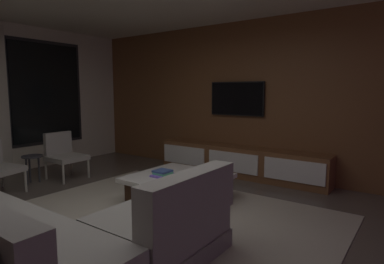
# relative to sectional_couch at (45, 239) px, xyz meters

# --- Properties ---
(floor) EXTENTS (9.20, 9.20, 0.00)m
(floor) POSITION_rel_sectional_couch_xyz_m (0.89, 0.06, -0.29)
(floor) COLOR #564C44
(media_wall) EXTENTS (0.12, 7.80, 2.70)m
(media_wall) POSITION_rel_sectional_couch_xyz_m (3.95, 0.06, 1.06)
(media_wall) COLOR brown
(media_wall) RESTS_ON floor
(area_rug) EXTENTS (3.20, 3.80, 0.01)m
(area_rug) POSITION_rel_sectional_couch_xyz_m (1.24, -0.04, -0.28)
(area_rug) COLOR #ADA391
(area_rug) RESTS_ON floor
(sectional_couch) EXTENTS (1.98, 2.50, 0.82)m
(sectional_couch) POSITION_rel_sectional_couch_xyz_m (0.00, 0.00, 0.00)
(sectional_couch) COLOR gray
(sectional_couch) RESTS_ON floor
(coffee_table) EXTENTS (1.16, 1.16, 0.36)m
(coffee_table) POSITION_rel_sectional_couch_xyz_m (1.98, 0.18, -0.10)
(coffee_table) COLOR #331E12
(coffee_table) RESTS_ON floor
(book_stack_on_coffee_table) EXTENTS (0.30, 0.21, 0.08)m
(book_stack_on_coffee_table) POSITION_rel_sectional_couch_xyz_m (1.86, 0.35, 0.11)
(book_stack_on_coffee_table) COLOR #7D59D8
(book_stack_on_coffee_table) RESTS_ON coffee_table
(accent_chair_near_window) EXTENTS (0.55, 0.57, 0.78)m
(accent_chair_near_window) POSITION_rel_sectional_couch_xyz_m (1.80, 2.53, 0.14)
(accent_chair_near_window) COLOR #B2ADA0
(accent_chair_near_window) RESTS_ON floor
(side_stool) EXTENTS (0.32, 0.32, 0.46)m
(side_stool) POSITION_rel_sectional_couch_xyz_m (1.29, 2.62, 0.08)
(side_stool) COLOR #333338
(side_stool) RESTS_ON floor
(media_console) EXTENTS (0.46, 3.10, 0.52)m
(media_console) POSITION_rel_sectional_couch_xyz_m (3.66, 0.12, -0.04)
(media_console) COLOR brown
(media_console) RESTS_ON floor
(mounted_tv) EXTENTS (0.05, 1.04, 0.60)m
(mounted_tv) POSITION_rel_sectional_couch_xyz_m (3.84, 0.31, 1.06)
(mounted_tv) COLOR black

